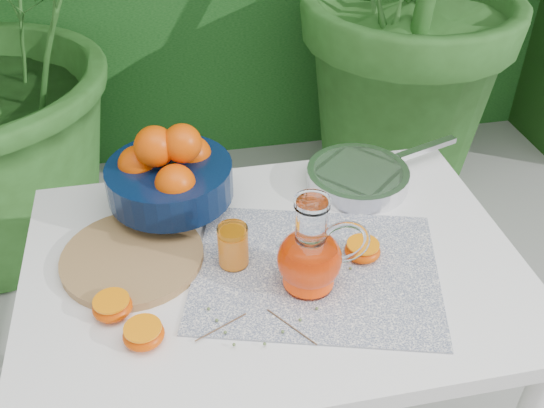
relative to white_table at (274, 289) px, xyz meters
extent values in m
cube|color=white|center=(0.00, 0.00, 0.06)|extent=(1.00, 0.70, 0.04)
cylinder|color=white|center=(-0.45, 0.30, -0.31)|extent=(0.04, 0.04, 0.71)
cylinder|color=white|center=(0.45, 0.30, -0.31)|extent=(0.04, 0.04, 0.71)
cube|color=#0C1B44|center=(0.08, -0.05, 0.08)|extent=(0.57, 0.49, 0.00)
cylinder|color=olive|center=(-0.28, 0.06, 0.09)|extent=(0.37, 0.37, 0.02)
cylinder|color=black|center=(-0.19, 0.21, 0.10)|extent=(0.11, 0.11, 0.04)
cylinder|color=black|center=(-0.19, 0.21, 0.16)|extent=(0.31, 0.31, 0.08)
sphere|color=#E35802|center=(-0.25, 0.23, 0.20)|extent=(0.10, 0.10, 0.09)
sphere|color=#E35802|center=(-0.13, 0.25, 0.20)|extent=(0.10, 0.10, 0.09)
sphere|color=#E35802|center=(-0.18, 0.14, 0.20)|extent=(0.10, 0.10, 0.09)
sphere|color=#E35802|center=(-0.20, 0.28, 0.20)|extent=(0.10, 0.10, 0.09)
sphere|color=#E35802|center=(-0.21, 0.21, 0.25)|extent=(0.10, 0.10, 0.09)
sphere|color=#E35802|center=(-0.15, 0.20, 0.26)|extent=(0.09, 0.09, 0.08)
cylinder|color=white|center=(0.05, -0.08, 0.09)|extent=(0.11, 0.11, 0.01)
ellipsoid|color=white|center=(0.05, -0.08, 0.15)|extent=(0.14, 0.14, 0.12)
cylinder|color=white|center=(0.05, -0.08, 0.24)|extent=(0.06, 0.06, 0.08)
cylinder|color=white|center=(0.05, -0.08, 0.28)|extent=(0.07, 0.07, 0.01)
torus|color=white|center=(0.11, -0.09, 0.19)|extent=(0.10, 0.02, 0.10)
cylinder|color=#E63605|center=(0.05, -0.08, 0.14)|extent=(0.11, 0.11, 0.09)
cylinder|color=white|center=(-0.08, 0.01, 0.13)|extent=(0.08, 0.08, 0.09)
cylinder|color=orange|center=(-0.08, 0.01, 0.12)|extent=(0.07, 0.07, 0.07)
cylinder|color=orange|center=(-0.08, 0.01, 0.16)|extent=(0.06, 0.06, 0.00)
cylinder|color=silver|center=(0.25, 0.22, 0.10)|extent=(0.30, 0.30, 0.04)
cylinder|color=silver|center=(0.25, 0.22, 0.12)|extent=(0.27, 0.27, 0.01)
cube|color=silver|center=(0.44, 0.29, 0.12)|extent=(0.18, 0.08, 0.01)
ellipsoid|color=#E35802|center=(-0.26, -0.16, 0.10)|extent=(0.10, 0.10, 0.03)
cylinder|color=orange|center=(-0.26, -0.16, 0.11)|extent=(0.09, 0.09, 0.00)
ellipsoid|color=#E35802|center=(-0.32, -0.08, 0.10)|extent=(0.10, 0.10, 0.03)
cylinder|color=orange|center=(-0.32, -0.08, 0.11)|extent=(0.09, 0.09, 0.00)
ellipsoid|color=#E35802|center=(0.18, -0.02, 0.10)|extent=(0.10, 0.10, 0.03)
cylinder|color=orange|center=(0.18, -0.02, 0.11)|extent=(0.09, 0.09, 0.00)
cylinder|color=brown|center=(0.00, -0.18, 0.09)|extent=(0.07, 0.10, 0.00)
sphere|color=#526736|center=(-0.06, -0.21, 0.09)|extent=(0.01, 0.01, 0.01)
sphere|color=#526736|center=(-0.02, -0.19, 0.09)|extent=(0.01, 0.01, 0.01)
sphere|color=#526736|center=(0.01, -0.17, 0.09)|extent=(0.01, 0.01, 0.01)
sphere|color=#526736|center=(0.05, -0.15, 0.09)|extent=(0.01, 0.01, 0.01)
cylinder|color=brown|center=(0.08, -0.01, 0.09)|extent=(0.09, 0.11, 0.00)
sphere|color=#526736|center=(0.02, 0.04, 0.09)|extent=(0.01, 0.01, 0.01)
sphere|color=#526736|center=(0.06, 0.00, 0.09)|extent=(0.01, 0.01, 0.01)
sphere|color=#526736|center=(0.10, -0.03, 0.09)|extent=(0.01, 0.01, 0.01)
sphere|color=#526736|center=(0.14, -0.06, 0.09)|extent=(0.01, 0.01, 0.01)
cylinder|color=brown|center=(-0.13, -0.16, 0.09)|extent=(0.10, 0.05, 0.00)
sphere|color=#526736|center=(-0.11, -0.20, 0.09)|extent=(0.01, 0.01, 0.01)
sphere|color=#526736|center=(-0.12, -0.17, 0.09)|extent=(0.01, 0.01, 0.01)
sphere|color=#526736|center=(-0.13, -0.14, 0.09)|extent=(0.01, 0.01, 0.01)
sphere|color=#526736|center=(-0.15, -0.11, 0.09)|extent=(0.01, 0.01, 0.01)
camera|label=1|loc=(-0.18, -0.89, 0.91)|focal=40.00mm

